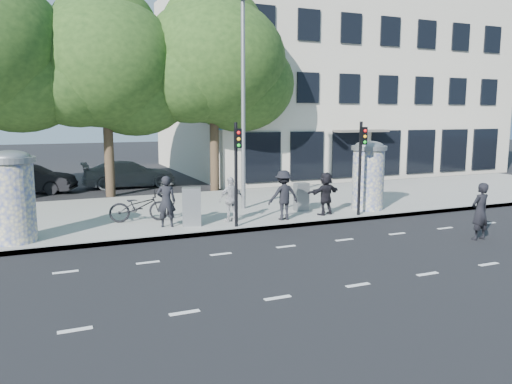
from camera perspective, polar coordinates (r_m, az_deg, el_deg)
name	(u,v)px	position (r m, az deg, el deg)	size (l,w,h in m)	color
ground	(310,259)	(13.40, 6.15, -7.67)	(120.00, 120.00, 0.00)	black
sidewalk	(218,208)	(20.07, -4.40, -1.87)	(40.00, 8.00, 0.15)	gray
curb	(257,229)	(16.46, 0.07, -4.22)	(40.00, 0.10, 0.16)	slate
lane_dash_near	(358,285)	(11.62, 11.56, -10.38)	(32.00, 0.12, 0.01)	silver
lane_dash_far	(286,247)	(14.58, 3.44, -6.25)	(32.00, 0.12, 0.01)	silver
ad_column_left	(12,194)	(15.85, -26.08, -0.25)	(1.36, 1.36, 2.65)	beige
ad_column_right	(368,174)	(19.76, 12.71, 2.06)	(1.36, 1.36, 2.65)	beige
traffic_pole_near	(237,164)	(16.10, -2.23, 3.26)	(0.22, 0.31, 3.40)	black
traffic_pole_far	(361,159)	(18.37, 11.91, 3.77)	(0.22, 0.31, 3.40)	black
street_lamp	(244,88)	(19.21, -1.41, 11.82)	(0.25, 0.93, 8.00)	slate
tree_near_left	(105,64)	(24.15, -16.88, 13.86)	(6.80, 6.80, 8.97)	#38281C
tree_center	(213,62)	(24.87, -4.90, 14.62)	(7.00, 7.00, 9.30)	#38281C
building	(321,83)	(36.23, 7.39, 12.25)	(20.30, 15.85, 12.00)	beige
ped_b	(166,201)	(16.51, -10.23, -1.06)	(0.62, 0.40, 1.69)	black
ped_d	(284,195)	(17.40, 3.17, -0.36)	(1.12, 0.64, 1.73)	black
ped_e	(231,199)	(17.07, -2.85, -0.85)	(0.91, 0.52, 1.55)	#A7A6A9
ped_f	(326,193)	(18.43, 7.97, -0.17)	(1.46, 0.52, 1.57)	black
man_road	(480,211)	(16.64, 24.23, -2.04)	(0.64, 0.42, 1.76)	black
bicycle	(139,206)	(17.57, -13.19, -1.60)	(2.02, 0.70, 1.06)	black
cabinet_left	(192,207)	(16.64, -7.36, -1.66)	(0.61, 0.44, 1.27)	slate
cabinet_right	(301,197)	(19.12, 5.19, -0.56)	(0.51, 0.37, 1.07)	slate
car_mid	(30,179)	(26.59, -24.46, 1.34)	(4.20, 1.46, 1.38)	black
car_right	(129,174)	(27.17, -14.28, 2.00)	(4.76, 1.93, 1.38)	slate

